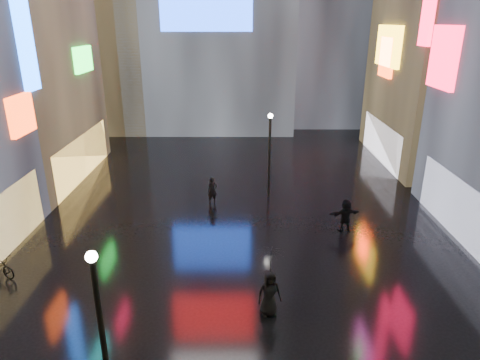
{
  "coord_description": "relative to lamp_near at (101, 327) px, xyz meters",
  "views": [
    {
      "loc": [
        0.05,
        -2.55,
        10.46
      ],
      "look_at": [
        0.0,
        12.0,
        5.0
      ],
      "focal_mm": 32.0,
      "sensor_mm": 36.0,
      "label": 1
    }
  ],
  "objects": [
    {
      "name": "ground",
      "position": [
        3.61,
        13.47,
        -2.94
      ],
      "size": [
        140.0,
        140.0,
        0.0
      ],
      "primitive_type": "plane",
      "color": "black",
      "rests_on": "ground"
    },
    {
      "name": "pedestrian_5",
      "position": [
        9.1,
        11.18,
        -2.06
      ],
      "size": [
        1.72,
        0.88,
        1.77
      ],
      "primitive_type": "imported",
      "rotation": [
        0.0,
        0.0,
        3.37
      ],
      "color": "black",
      "rests_on": "ground"
    },
    {
      "name": "pedestrian_4",
      "position": [
        4.7,
        4.33,
        -2.02
      ],
      "size": [
        1.02,
        0.78,
        1.86
      ],
      "primitive_type": "imported",
      "rotation": [
        0.0,
        0.0,
        0.23
      ],
      "color": "black",
      "rests_on": "ground"
    },
    {
      "name": "pedestrian_6",
      "position": [
        1.91,
        14.79,
        -2.13
      ],
      "size": [
        0.69,
        0.57,
        1.63
      ],
      "primitive_type": "imported",
      "rotation": [
        0.0,
        0.0,
        0.36
      ],
      "color": "black",
      "rests_on": "ground"
    },
    {
      "name": "lamp_near",
      "position": [
        0.0,
        0.0,
        0.0
      ],
      "size": [
        0.3,
        0.3,
        5.2
      ],
      "color": "black",
      "rests_on": "ground"
    },
    {
      "name": "lamp_far",
      "position": [
        5.4,
        16.3,
        0.0
      ],
      "size": [
        0.3,
        0.3,
        5.2
      ],
      "color": "black",
      "rests_on": "ground"
    },
    {
      "name": "umbrella_2",
      "position": [
        4.7,
        4.33,
        -0.62
      ],
      "size": [
        1.39,
        1.38,
        0.94
      ],
      "primitive_type": "imported",
      "rotation": [
        0.0,
        0.0,
        4.27
      ],
      "color": "black",
      "rests_on": "pedestrian_4"
    }
  ]
}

